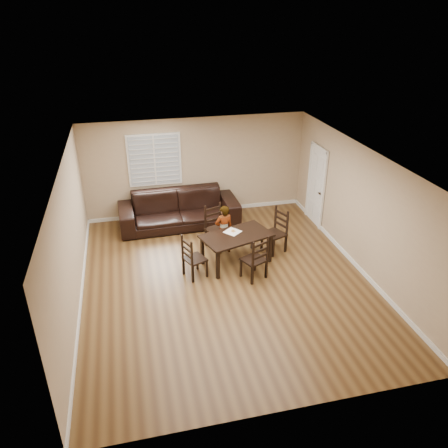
{
  "coord_description": "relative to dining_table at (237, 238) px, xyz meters",
  "views": [
    {
      "loc": [
        -1.82,
        -7.64,
        5.31
      ],
      "look_at": [
        0.12,
        0.67,
        1.0
      ],
      "focal_mm": 35.0,
      "sensor_mm": 36.0,
      "label": 1
    }
  ],
  "objects": [
    {
      "name": "ground",
      "position": [
        -0.4,
        -0.63,
        -0.63
      ],
      "size": [
        7.0,
        7.0,
        0.0
      ],
      "primitive_type": "plane",
      "color": "brown",
      "rests_on": "ground"
    },
    {
      "name": "room",
      "position": [
        -0.37,
        -0.45,
        1.18
      ],
      "size": [
        6.04,
        7.04,
        2.72
      ],
      "color": "tan",
      "rests_on": "ground"
    },
    {
      "name": "dining_table",
      "position": [
        0.0,
        0.0,
        0.0
      ],
      "size": [
        1.72,
        1.28,
        0.72
      ],
      "rotation": [
        0.0,
        0.0,
        0.31
      ],
      "color": "black",
      "rests_on": "ground"
    },
    {
      "name": "chair_near",
      "position": [
        -0.3,
        0.94,
        -0.15
      ],
      "size": [
        0.6,
        0.58,
        1.06
      ],
      "rotation": [
        0.0,
        0.0,
        0.34
      ],
      "color": "black",
      "rests_on": "ground"
    },
    {
      "name": "chair_far",
      "position": [
        0.26,
        -0.78,
        -0.16
      ],
      "size": [
        0.6,
        0.58,
        1.02
      ],
      "rotation": [
        0.0,
        0.0,
        3.56
      ],
      "color": "black",
      "rests_on": "ground"
    },
    {
      "name": "chair_left",
      "position": [
        -1.11,
        -0.36,
        -0.18
      ],
      "size": [
        0.55,
        0.57,
        0.98
      ],
      "rotation": [
        0.0,
        0.0,
        1.96
      ],
      "color": "black",
      "rests_on": "ground"
    },
    {
      "name": "chair_right",
      "position": [
        1.12,
        0.37,
        -0.15
      ],
      "size": [
        0.59,
        0.61,
        1.06
      ],
      "rotation": [
        0.0,
        0.0,
        -1.19
      ],
      "color": "black",
      "rests_on": "ground"
    },
    {
      "name": "child",
      "position": [
        -0.17,
        0.53,
        -0.02
      ],
      "size": [
        0.49,
        0.36,
        1.21
      ],
      "primitive_type": "imported",
      "rotation": [
        0.0,
        0.0,
        3.32
      ],
      "color": "gray",
      "rests_on": "ground"
    },
    {
      "name": "napkin",
      "position": [
        -0.05,
        0.16,
        0.09
      ],
      "size": [
        0.45,
        0.45,
        0.0
      ],
      "primitive_type": "cube",
      "rotation": [
        0.0,
        0.0,
        0.68
      ],
      "color": "#F1E4CF",
      "rests_on": "dining_table"
    },
    {
      "name": "donut",
      "position": [
        -0.03,
        0.17,
        0.11
      ],
      "size": [
        0.1,
        0.1,
        0.04
      ],
      "color": "#C68C47",
      "rests_on": "napkin"
    },
    {
      "name": "sofa",
      "position": [
        -1.0,
        2.2,
        -0.17
      ],
      "size": [
        3.15,
        1.3,
        0.91
      ],
      "primitive_type": "imported",
      "rotation": [
        0.0,
        0.0,
        0.03
      ],
      "color": "black",
      "rests_on": "ground"
    }
  ]
}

